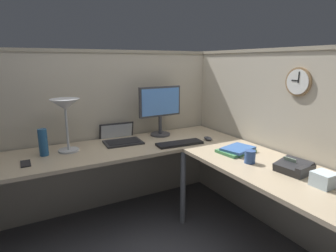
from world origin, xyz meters
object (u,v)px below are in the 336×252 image
Objects in this scene: monitor at (160,107)px; tissue_box at (324,179)px; office_phone at (295,168)px; wall_clock at (299,82)px; thermos_flask at (43,142)px; coffee_mug at (250,157)px; keyboard at (180,143)px; computer_mouse at (208,138)px; book_stack at (237,150)px; laptop at (120,138)px; desk_lamp_dome at (65,109)px; cell_phone at (26,164)px.

monitor is 4.17× the size of tissue_box.
wall_clock reaches higher than office_phone.
thermos_flask is 2.29× the size of coffee_mug.
keyboard is 1.92× the size of office_phone.
computer_mouse is 1.46m from thermos_flask.
monitor is at bearing 101.96° from coffee_mug.
monitor is 1.58× the size of book_stack.
book_stack reaches higher than keyboard.
coffee_mug is at bearing -67.91° from keyboard.
coffee_mug is at bearing -58.19° from laptop.
coffee_mug is (1.14, -0.94, -0.32)m from desk_lamp_dome.
thermos_flask is at bearing 169.10° from computer_mouse.
thermos_flask is at bearing 134.74° from tissue_box.
tissue_box is at bearing -97.35° from office_phone.
monitor is 4.81× the size of computer_mouse.
computer_mouse is at bearing 2.74° from keyboard.
office_phone reaches higher than keyboard.
office_phone is 2.33× the size of coffee_mug.
thermos_flask reaches higher than computer_mouse.
book_stack is (1.42, -0.69, -0.09)m from thermos_flask.
computer_mouse is 1.16m from tissue_box.
thermos_flask is 1.58m from book_stack.
laptop is at bearing 115.52° from tissue_box.
coffee_mug is (-0.08, -0.24, 0.03)m from book_stack.
laptop reaches higher than office_phone.
office_phone reaches higher than coffee_mug.
book_stack is (0.30, -0.80, -0.27)m from monitor.
book_stack is at bearing -30.11° from desk_lamp_dome.
monitor is 0.93m from desk_lamp_dome.
wall_clock is (1.56, -0.98, 0.23)m from desk_lamp_dome.
office_phone is at bearing -39.82° from thermos_flask.
desk_lamp_dome reaches higher than keyboard.
office_phone is (0.34, -0.95, 0.03)m from keyboard.
monitor is 1.13m from thermos_flask.
laptop is 1.73m from tissue_box.
monitor is 1.39m from office_phone.
desk_lamp_dome is 3.71× the size of tissue_box.
monitor reaches higher than office_phone.
computer_mouse is 1.58m from cell_phone.
monitor reaches higher than laptop.
laptop is 1.09m from book_stack.
thermos_flask reaches higher than cell_phone.
cell_phone is at bearing 156.74° from wall_clock.
laptop is 1.78× the size of office_phone.
book_stack is at bearing 141.03° from wall_clock.
tissue_box is at bearing -90.14° from computer_mouse.
keyboard is at bearing -13.56° from thermos_flask.
computer_mouse is 0.47× the size of wall_clock.
wall_clock is at bearing 40.75° from office_phone.
coffee_mug is (1.47, -0.78, 0.04)m from cell_phone.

